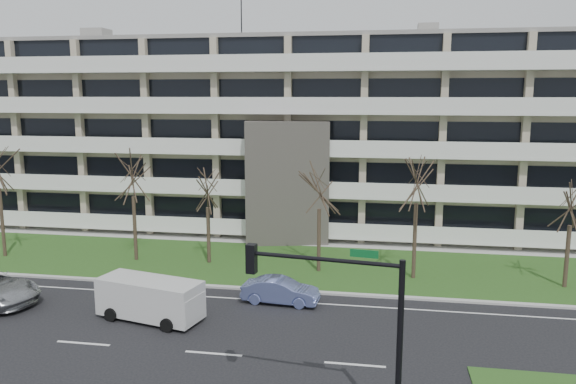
# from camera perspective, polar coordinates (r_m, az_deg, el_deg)

# --- Properties ---
(ground) EXTENTS (160.00, 160.00, 0.00)m
(ground) POSITION_cam_1_polar(r_m,az_deg,el_deg) (25.08, -7.57, -15.96)
(ground) COLOR black
(ground) RESTS_ON ground
(grass_verge) EXTENTS (90.00, 10.00, 0.06)m
(grass_verge) POSITION_cam_1_polar(r_m,az_deg,el_deg) (36.84, -1.60, -7.26)
(grass_verge) COLOR #2A4E1A
(grass_verge) RESTS_ON ground
(curb) EXTENTS (90.00, 0.35, 0.12)m
(curb) POSITION_cam_1_polar(r_m,az_deg,el_deg) (32.19, -3.34, -9.80)
(curb) COLOR #B2B2AD
(curb) RESTS_ON ground
(sidewalk) EXTENTS (90.00, 2.00, 0.08)m
(sidewalk) POSITION_cam_1_polar(r_m,az_deg,el_deg) (42.03, -0.14, -5.07)
(sidewalk) COLOR #B2B2AD
(sidewalk) RESTS_ON ground
(lane_edge_line) EXTENTS (90.00, 0.12, 0.01)m
(lane_edge_line) POSITION_cam_1_polar(r_m,az_deg,el_deg) (30.84, -3.97, -10.82)
(lane_edge_line) COLOR white
(lane_edge_line) RESTS_ON ground
(apartment_building) EXTENTS (60.50, 15.10, 18.75)m
(apartment_building) POSITION_cam_1_polar(r_m,az_deg,el_deg) (47.45, 1.24, 5.94)
(apartment_building) COLOR tan
(apartment_building) RESTS_ON ground
(blue_sedan) EXTENTS (4.17, 1.74, 1.34)m
(blue_sedan) POSITION_cam_1_polar(r_m,az_deg,el_deg) (30.07, -0.77, -9.99)
(blue_sedan) COLOR #7C8DD8
(blue_sedan) RESTS_ON ground
(white_van) EXTENTS (5.48, 3.05, 2.01)m
(white_van) POSITION_cam_1_polar(r_m,az_deg,el_deg) (28.60, -13.73, -10.22)
(white_van) COLOR silver
(white_van) RESTS_ON ground
(traffic_signal) EXTENTS (5.27, 1.02, 6.15)m
(traffic_signal) POSITION_cam_1_polar(r_m,az_deg,el_deg) (18.45, 5.87, -12.22)
(traffic_signal) COLOR black
(traffic_signal) RESTS_ON ground
(tree_2) EXTENTS (3.85, 3.85, 7.70)m
(tree_2) POSITION_cam_1_polar(r_m,az_deg,el_deg) (37.68, -15.55, 2.05)
(tree_2) COLOR #382B21
(tree_2) RESTS_ON ground
(tree_3) EXTENTS (3.33, 3.33, 6.65)m
(tree_3) POSITION_cam_1_polar(r_m,az_deg,el_deg) (36.19, -8.21, 0.69)
(tree_3) COLOR #382B21
(tree_3) RESTS_ON ground
(tree_4) EXTENTS (3.57, 3.57, 7.13)m
(tree_4) POSITION_cam_1_polar(r_m,az_deg,el_deg) (34.05, 3.21, 0.83)
(tree_4) COLOR #382B21
(tree_4) RESTS_ON ground
(tree_5) EXTENTS (4.11, 4.11, 8.23)m
(tree_5) POSITION_cam_1_polar(r_m,az_deg,el_deg) (33.39, 13.00, 1.90)
(tree_5) COLOR #382B21
(tree_5) RESTS_ON ground
(tree_6) EXTENTS (3.26, 3.26, 6.53)m
(tree_6) POSITION_cam_1_polar(r_m,az_deg,el_deg) (34.95, 26.89, -0.79)
(tree_6) COLOR #382B21
(tree_6) RESTS_ON ground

